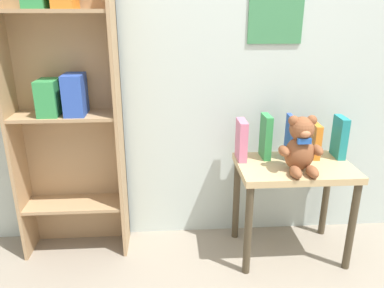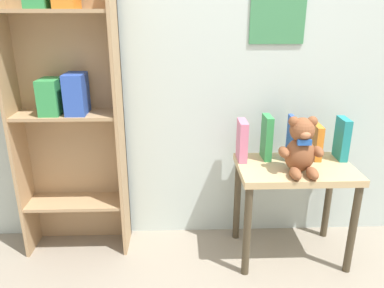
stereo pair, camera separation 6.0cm
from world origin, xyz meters
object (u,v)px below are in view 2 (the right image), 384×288
(display_table, at_px, (294,182))
(book_standing_blue, at_px, (292,138))
(teddy_bear, at_px, (301,148))
(book_standing_pink, at_px, (242,140))
(book_standing_green, at_px, (267,137))
(book_standing_orange, at_px, (316,142))
(book_standing_teal, at_px, (342,139))
(bookshelf_side, at_px, (67,97))

(display_table, distance_m, book_standing_blue, 0.24)
(teddy_bear, distance_m, book_standing_pink, 0.32)
(book_standing_green, bearing_deg, book_standing_blue, -3.83)
(teddy_bear, relative_size, book_standing_pink, 1.32)
(book_standing_blue, relative_size, book_standing_orange, 1.23)
(book_standing_orange, height_order, book_standing_teal, book_standing_teal)
(book_standing_teal, bearing_deg, book_standing_orange, 179.32)
(book_standing_blue, height_order, book_standing_teal, book_standing_blue)
(bookshelf_side, relative_size, book_standing_green, 6.62)
(display_table, xyz_separation_m, book_standing_teal, (0.27, 0.10, 0.21))
(book_standing_pink, xyz_separation_m, book_standing_teal, (0.55, -0.00, 0.00))
(bookshelf_side, relative_size, display_table, 2.64)
(teddy_bear, height_order, book_standing_orange, teddy_bear)
(bookshelf_side, relative_size, book_standing_blue, 6.83)
(bookshelf_side, height_order, book_standing_pink, bookshelf_side)
(display_table, bearing_deg, teddy_bear, -96.89)
(book_standing_blue, bearing_deg, display_table, -88.26)
(book_standing_pink, distance_m, book_standing_teal, 0.55)
(display_table, bearing_deg, book_standing_pink, 159.65)
(book_standing_green, xyz_separation_m, book_standing_teal, (0.41, -0.02, -0.01))
(book_standing_green, height_order, book_standing_blue, book_standing_green)
(bookshelf_side, xyz_separation_m, display_table, (1.21, -0.16, -0.44))
(display_table, xyz_separation_m, teddy_bear, (-0.01, -0.08, 0.23))
(bookshelf_side, height_order, book_standing_green, bookshelf_side)
(display_table, height_order, book_standing_pink, book_standing_pink)
(bookshelf_side, height_order, display_table, bookshelf_side)
(teddy_bear, bearing_deg, book_standing_green, 123.11)
(teddy_bear, height_order, book_standing_teal, teddy_bear)
(book_standing_pink, height_order, book_standing_orange, book_standing_pink)
(display_table, relative_size, book_standing_teal, 2.65)
(bookshelf_side, xyz_separation_m, book_standing_orange, (1.35, -0.05, -0.25))
(bookshelf_side, bearing_deg, book_standing_pink, -3.33)
(book_standing_green, distance_m, book_standing_blue, 0.14)
(book_standing_blue, xyz_separation_m, book_standing_orange, (0.14, -0.00, -0.02))
(book_standing_blue, xyz_separation_m, book_standing_teal, (0.27, -0.01, -0.00))
(book_standing_teal, bearing_deg, book_standing_pink, -177.93)
(display_table, relative_size, book_standing_blue, 2.58)
(bookshelf_side, height_order, book_standing_teal, bookshelf_side)
(display_table, relative_size, book_standing_pink, 2.76)
(book_standing_pink, bearing_deg, book_standing_blue, 1.88)
(bookshelf_side, relative_size, book_standing_pink, 7.30)
(book_standing_orange, bearing_deg, display_table, -139.57)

